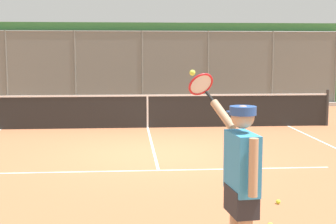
# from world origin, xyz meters

# --- Properties ---
(ground_plane) EXTENTS (60.00, 60.00, 0.00)m
(ground_plane) POSITION_xyz_m (0.00, 0.00, 0.00)
(ground_plane) COLOR #A8603D
(court_line_markings) EXTENTS (8.37, 9.51, 0.01)m
(court_line_markings) POSITION_xyz_m (0.00, 1.82, 0.00)
(court_line_markings) COLOR white
(court_line_markings) RESTS_ON ground
(fence_backdrop) EXTENTS (18.61, 1.37, 3.32)m
(fence_backdrop) POSITION_xyz_m (-0.00, -9.68, 1.64)
(fence_backdrop) COLOR slate
(fence_backdrop) RESTS_ON ground
(tennis_net) EXTENTS (10.76, 0.09, 1.07)m
(tennis_net) POSITION_xyz_m (0.00, -3.73, 0.49)
(tennis_net) COLOR #2D2D2D
(tennis_net) RESTS_ON ground
(tennis_player) EXTENTS (0.58, 1.38, 2.00)m
(tennis_player) POSITION_xyz_m (-0.51, 5.99, 1.00)
(tennis_player) COLOR black
(tennis_player) RESTS_ON ground
(tennis_ball_near_net) EXTENTS (0.07, 0.07, 0.07)m
(tennis_ball_near_net) POSITION_xyz_m (-1.61, 3.66, 0.03)
(tennis_ball_near_net) COLOR #CCDB33
(tennis_ball_near_net) RESTS_ON ground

